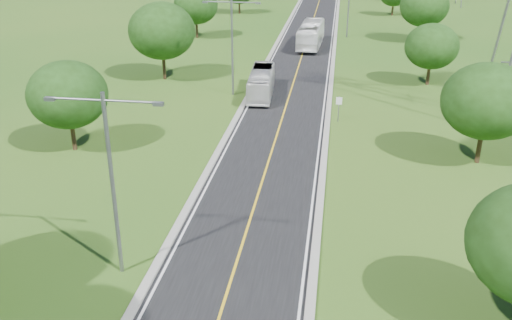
{
  "coord_description": "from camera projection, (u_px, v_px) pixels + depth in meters",
  "views": [
    {
      "loc": [
        4.91,
        -12.53,
        17.71
      ],
      "look_at": [
        -0.01,
        21.1,
        3.0
      ],
      "focal_mm": 40.0,
      "sensor_mm": 36.0,
      "label": 1
    }
  ],
  "objects": [
    {
      "name": "bus_inbound",
      "position": [
        261.0,
        82.0,
        59.85
      ],
      "size": [
        2.91,
        9.96,
        2.74
      ],
      "primitive_type": "imported",
      "rotation": [
        0.0,
        0.0,
        0.06
      ],
      "color": "silver",
      "rests_on": "road"
    },
    {
      "name": "bus_outbound",
      "position": [
        311.0,
        34.0,
        81.85
      ],
      "size": [
        3.42,
        12.49,
        3.45
      ],
      "primitive_type": "imported",
      "rotation": [
        0.0,
        0.0,
        3.1
      ],
      "color": "white",
      "rests_on": "road"
    },
    {
      "name": "speed_limit_sign",
      "position": [
        339.0,
        105.0,
        52.23
      ],
      "size": [
        0.55,
        0.09,
        2.4
      ],
      "color": "slate",
      "rests_on": "ground"
    },
    {
      "name": "streetlight_near_left",
      "position": [
        111.0,
        171.0,
        28.4
      ],
      "size": [
        5.9,
        0.25,
        10.0
      ],
      "color": "slate",
      "rests_on": "ground"
    },
    {
      "name": "streetlight_mid_left",
      "position": [
        232.0,
        39.0,
        58.37
      ],
      "size": [
        5.9,
        0.25,
        10.0
      ],
      "color": "slate",
      "rests_on": "ground"
    },
    {
      "name": "curb_right",
      "position": [
        334.0,
        53.0,
        78.39
      ],
      "size": [
        0.5,
        150.0,
        0.22
      ],
      "primitive_type": "cube",
      "color": "gray",
      "rests_on": "ground"
    },
    {
      "name": "tree_ld",
      "position": [
        196.0,
        5.0,
        86.56
      ],
      "size": [
        6.72,
        6.72,
        7.82
      ],
      "color": "black",
      "rests_on": "ground"
    },
    {
      "name": "tree_lb",
      "position": [
        68.0,
        95.0,
        44.77
      ],
      "size": [
        6.3,
        6.3,
        7.33
      ],
      "color": "black",
      "rests_on": "ground"
    },
    {
      "name": "ground",
      "position": [
        300.0,
        63.0,
        73.55
      ],
      "size": [
        260.0,
        260.0,
        0.0
      ],
      "primitive_type": "plane",
      "color": "#214E15",
      "rests_on": "ground"
    },
    {
      "name": "tree_rd",
      "position": [
        424.0,
        6.0,
        83.73
      ],
      "size": [
        7.14,
        7.14,
        8.3
      ],
      "color": "black",
      "rests_on": "ground"
    },
    {
      "name": "curb_left",
      "position": [
        273.0,
        51.0,
        79.52
      ],
      "size": [
        0.5,
        150.0,
        0.22
      ],
      "primitive_type": "cube",
      "color": "gray",
      "rests_on": "ground"
    },
    {
      "name": "tree_rb",
      "position": [
        487.0,
        101.0,
        42.21
      ],
      "size": [
        6.72,
        6.72,
        7.82
      ],
      "color": "black",
      "rests_on": "ground"
    },
    {
      "name": "tree_rc",
      "position": [
        432.0,
        46.0,
        62.57
      ],
      "size": [
        5.88,
        5.88,
        6.84
      ],
      "color": "black",
      "rests_on": "ground"
    },
    {
      "name": "tree_lc",
      "position": [
        162.0,
        31.0,
        64.25
      ],
      "size": [
        7.56,
        7.56,
        8.79
      ],
      "color": "black",
      "rests_on": "ground"
    },
    {
      "name": "road",
      "position": [
        303.0,
        53.0,
        78.99
      ],
      "size": [
        8.0,
        150.0,
        0.06
      ],
      "primitive_type": "cube",
      "color": "black",
      "rests_on": "ground"
    }
  ]
}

